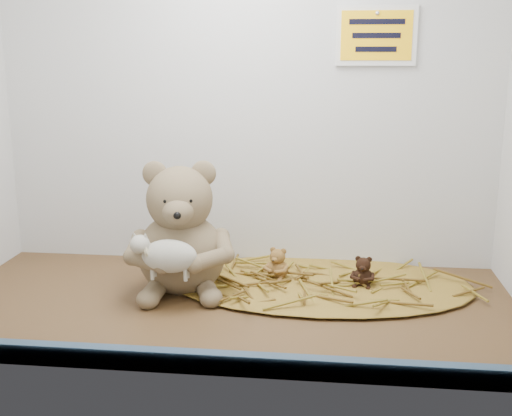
# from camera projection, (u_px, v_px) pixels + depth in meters

# --- Properties ---
(alcove_shell) EXTENTS (1.20, 0.60, 0.90)m
(alcove_shell) POSITION_uv_depth(u_px,v_px,m) (233.00, 84.00, 1.32)
(alcove_shell) COLOR #4A3619
(alcove_shell) RESTS_ON ground
(front_rail) EXTENTS (1.19, 0.02, 0.04)m
(front_rail) POSITION_uv_depth(u_px,v_px,m) (201.00, 362.00, 1.05)
(front_rail) COLOR #334A61
(front_rail) RESTS_ON shelf_floor
(straw_bed) EXTENTS (0.69, 0.40, 0.01)m
(straw_bed) POSITION_uv_depth(u_px,v_px,m) (319.00, 283.00, 1.45)
(straw_bed) COLOR brown
(straw_bed) RESTS_ON shelf_floor
(main_teddy) EXTENTS (0.27, 0.28, 0.29)m
(main_teddy) POSITION_uv_depth(u_px,v_px,m) (181.00, 227.00, 1.39)
(main_teddy) COLOR #786949
(main_teddy) RESTS_ON shelf_floor
(toy_lamb) EXTENTS (0.15, 0.09, 0.10)m
(toy_lamb) POSITION_uv_depth(u_px,v_px,m) (169.00, 256.00, 1.30)
(toy_lamb) COLOR #B8B5A5
(toy_lamb) RESTS_ON main_teddy
(mini_teddy_tan) EXTENTS (0.08, 0.08, 0.07)m
(mini_teddy_tan) POSITION_uv_depth(u_px,v_px,m) (278.00, 262.00, 1.46)
(mini_teddy_tan) COLOR olive
(mini_teddy_tan) RESTS_ON straw_bed
(mini_teddy_brown) EXTENTS (0.06, 0.07, 0.07)m
(mini_teddy_brown) POSITION_uv_depth(u_px,v_px,m) (363.00, 270.00, 1.41)
(mini_teddy_brown) COLOR black
(mini_teddy_brown) RESTS_ON straw_bed
(wall_sign) EXTENTS (0.16, 0.01, 0.11)m
(wall_sign) POSITION_uv_depth(u_px,v_px,m) (376.00, 36.00, 1.46)
(wall_sign) COLOR #FFB80D
(wall_sign) RESTS_ON back_wall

